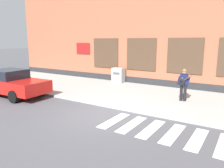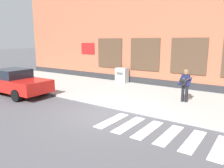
% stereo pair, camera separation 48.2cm
% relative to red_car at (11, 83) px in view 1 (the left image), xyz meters
% --- Properties ---
extents(ground_plane, '(160.00, 160.00, 0.00)m').
position_rel_red_car_xyz_m(ground_plane, '(6.45, 0.25, -0.77)').
color(ground_plane, '#4C4C51').
extents(sidewalk, '(28.00, 5.84, 0.11)m').
position_rel_red_car_xyz_m(sidewalk, '(6.45, 4.01, -0.72)').
color(sidewalk, '#9E9E99').
rests_on(sidewalk, ground).
extents(building_backdrop, '(28.00, 4.06, 7.11)m').
position_rel_red_car_xyz_m(building_backdrop, '(6.45, 8.92, 2.78)').
color(building_backdrop, '#99563D').
rests_on(building_backdrop, ground).
extents(crosswalk, '(5.20, 1.90, 0.01)m').
position_rel_red_car_xyz_m(crosswalk, '(9.53, -0.21, -0.76)').
color(crosswalk, silver).
rests_on(crosswalk, ground).
extents(red_car, '(4.67, 2.11, 1.53)m').
position_rel_red_car_xyz_m(red_car, '(0.00, 0.00, 0.00)').
color(red_car, red).
rests_on(red_car, ground).
extents(busker, '(0.72, 0.55, 1.65)m').
position_rel_red_car_xyz_m(busker, '(8.76, 3.84, 0.28)').
color(busker, black).
rests_on(busker, sidewalk).
extents(utility_box, '(0.88, 0.60, 1.09)m').
position_rel_red_car_xyz_m(utility_box, '(3.32, 6.48, -0.12)').
color(utility_box, '#9E9E9E').
rests_on(utility_box, sidewalk).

